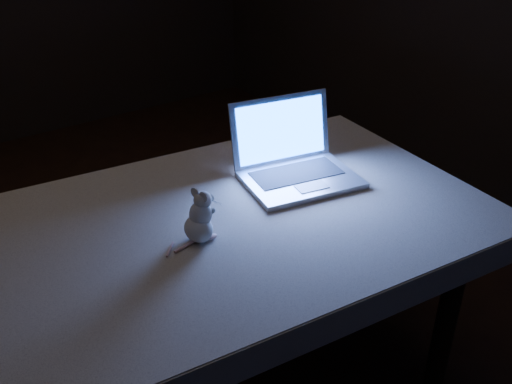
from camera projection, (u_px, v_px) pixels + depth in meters
floor at (146, 316)px, 2.75m from camera, size 5.00×5.00×0.00m
table at (243, 309)px, 2.17m from camera, size 1.68×1.19×0.84m
tablecloth at (243, 226)px, 1.99m from camera, size 1.73×1.19×0.11m
laptop at (302, 148)px, 2.08m from camera, size 0.48×0.44×0.28m
plush_mouse at (198, 216)px, 1.77m from camera, size 0.16×0.16×0.18m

